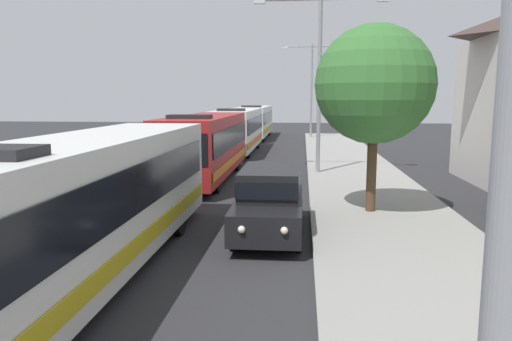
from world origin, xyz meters
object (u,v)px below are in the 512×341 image
object	(u,v)px
bus_fourth_in_line	(255,121)
streetlamp_mid	(320,65)
roadside_tree	(375,85)
bus_second_in_line	(205,144)
white_suv	(270,198)
bus_lead	(89,200)
bus_middle	(238,129)
streetlamp_far	(312,81)

from	to	relation	value
bus_fourth_in_line	streetlamp_mid	distance (m)	23.83
bus_fourth_in_line	roadside_tree	bearing A→B (deg)	-77.64
bus_second_in_line	streetlamp_mid	world-z (taller)	streetlamp_mid
white_suv	streetlamp_mid	xyz separation A→B (m)	(1.70, 11.09, 4.44)
streetlamp_mid	roadside_tree	bearing A→B (deg)	-80.09
white_suv	streetlamp_mid	bearing A→B (deg)	81.29
bus_lead	bus_fourth_in_line	size ratio (longest dim) A/B	0.97
bus_lead	roadside_tree	world-z (taller)	roadside_tree
bus_lead	bus_fourth_in_line	world-z (taller)	same
streetlamp_mid	bus_second_in_line	bearing A→B (deg)	-160.29
bus_second_in_line	roadside_tree	bearing A→B (deg)	-43.84
bus_middle	bus_lead	bearing A→B (deg)	-90.00
bus_lead	streetlamp_far	world-z (taller)	streetlamp_far
bus_fourth_in_line	streetlamp_far	bearing A→B (deg)	0.26
bus_middle	streetlamp_mid	world-z (taller)	streetlamp_mid
streetlamp_mid	streetlamp_far	world-z (taller)	streetlamp_far
bus_lead	bus_fourth_in_line	distance (m)	37.70
bus_second_in_line	roadside_tree	xyz separation A→B (m)	(6.89, -6.62, 2.62)
white_suv	streetlamp_far	bearing A→B (deg)	87.14
bus_middle	roadside_tree	size ratio (longest dim) A/B	1.83
bus_fourth_in_line	streetlamp_mid	bearing A→B (deg)	-76.74
white_suv	bus_second_in_line	bearing A→B (deg)	111.99
streetlamp_mid	bus_lead	bearing A→B (deg)	-110.05
bus_lead	streetlamp_mid	bearing A→B (deg)	69.95
bus_fourth_in_line	streetlamp_far	distance (m)	6.58
bus_lead	streetlamp_mid	world-z (taller)	streetlamp_mid
streetlamp_far	bus_middle	bearing A→B (deg)	-112.54
bus_second_in_line	streetlamp_mid	distance (m)	6.87
white_suv	bus_middle	bearing A→B (deg)	99.98
bus_middle	bus_second_in_line	bearing A→B (deg)	-90.00
bus_fourth_in_line	roadside_tree	world-z (taller)	roadside_tree
roadside_tree	bus_middle	bearing A→B (deg)	110.47
bus_second_in_line	bus_fourth_in_line	bearing A→B (deg)	90.00
streetlamp_mid	roadside_tree	world-z (taller)	streetlamp_mid
bus_middle	roadside_tree	bearing A→B (deg)	-69.53
bus_second_in_line	bus_fourth_in_line	xyz separation A→B (m)	(0.00, 24.84, 0.00)
bus_lead	bus_second_in_line	world-z (taller)	same
bus_fourth_in_line	white_suv	world-z (taller)	bus_fourth_in_line
streetlamp_mid	bus_middle	bearing A→B (deg)	118.56
bus_middle	white_suv	distance (m)	21.34
streetlamp_mid	streetlamp_far	xyz separation A→B (m)	(0.00, 22.93, -0.02)
bus_fourth_in_line	streetlamp_mid	xyz separation A→B (m)	(5.40, -22.90, 3.78)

